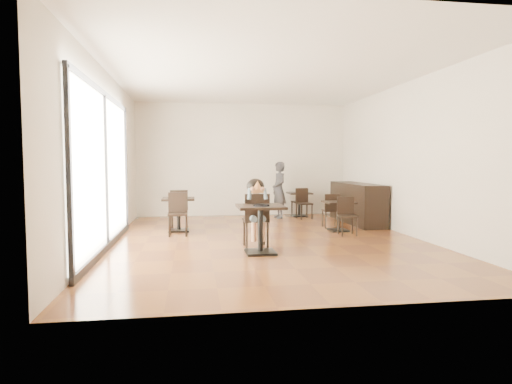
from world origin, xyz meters
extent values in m
cube|color=brown|center=(0.00, 0.00, 0.00)|extent=(6.00, 8.00, 0.01)
cube|color=white|center=(0.00, 0.00, 3.20)|extent=(6.00, 8.00, 0.01)
cube|color=silver|center=(0.00, 4.00, 1.60)|extent=(6.00, 0.01, 3.20)
cube|color=silver|center=(0.00, -4.00, 1.60)|extent=(6.00, 0.01, 3.20)
cube|color=silver|center=(-3.00, 0.00, 1.60)|extent=(0.01, 8.00, 3.20)
cube|color=silver|center=(3.00, 0.00, 1.60)|extent=(0.01, 8.00, 3.20)
cube|color=white|center=(-2.97, -0.50, 1.40)|extent=(0.04, 4.50, 2.60)
cylinder|color=black|center=(-0.34, -1.34, 0.82)|extent=(0.27, 0.27, 0.02)
imported|color=#36353A|center=(0.89, 3.19, 0.77)|extent=(0.46, 0.62, 1.54)
cube|color=black|center=(2.65, 2.00, 0.50)|extent=(0.60, 2.40, 1.00)
camera|label=1|loc=(-1.46, -8.23, 1.53)|focal=30.00mm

